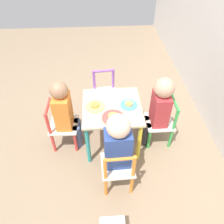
{
  "coord_description": "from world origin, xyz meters",
  "views": [
    {
      "loc": [
        1.44,
        -0.1,
        1.77
      ],
      "look_at": [
        0.0,
        0.0,
        0.41
      ],
      "focal_mm": 35.0,
      "sensor_mm": 36.0,
      "label": 1
    }
  ],
  "objects_px": {
    "chair_orange": "(118,168)",
    "plate_right": "(113,117)",
    "child_back": "(159,106)",
    "chair_green": "(162,122)",
    "chair_purple": "(105,94)",
    "kids_table": "(112,113)",
    "child_right": "(118,145)",
    "plate_front": "(95,106)",
    "child_front": "(65,111)",
    "chair_red": "(61,126)",
    "plate_back": "(129,105)"
  },
  "relations": [
    {
      "from": "chair_purple",
      "to": "plate_right",
      "type": "relative_size",
      "value": 2.64
    },
    {
      "from": "plate_front",
      "to": "chair_green",
      "type": "bearing_deg",
      "value": 90.06
    },
    {
      "from": "chair_green",
      "to": "plate_front",
      "type": "bearing_deg",
      "value": -90.02
    },
    {
      "from": "chair_orange",
      "to": "child_right",
      "type": "distance_m",
      "value": 0.23
    },
    {
      "from": "chair_orange",
      "to": "chair_red",
      "type": "bearing_deg",
      "value": -47.01
    },
    {
      "from": "child_back",
      "to": "child_right",
      "type": "bearing_deg",
      "value": -44.09
    },
    {
      "from": "child_front",
      "to": "plate_right",
      "type": "height_order",
      "value": "child_front"
    },
    {
      "from": "chair_orange",
      "to": "child_right",
      "type": "xyz_separation_m",
      "value": [
        -0.06,
        -0.0,
        0.22
      ]
    },
    {
      "from": "plate_front",
      "to": "child_back",
      "type": "bearing_deg",
      "value": 90.06
    },
    {
      "from": "chair_orange",
      "to": "child_front",
      "type": "height_order",
      "value": "child_front"
    },
    {
      "from": "plate_front",
      "to": "child_right",
      "type": "bearing_deg",
      "value": 21.02
    },
    {
      "from": "plate_back",
      "to": "plate_right",
      "type": "xyz_separation_m",
      "value": [
        0.15,
        -0.15,
        0.0
      ]
    },
    {
      "from": "chair_red",
      "to": "child_right",
      "type": "relative_size",
      "value": 0.64
    },
    {
      "from": "chair_orange",
      "to": "child_back",
      "type": "relative_size",
      "value": 0.67
    },
    {
      "from": "child_front",
      "to": "plate_right",
      "type": "bearing_deg",
      "value": -109.2
    },
    {
      "from": "chair_orange",
      "to": "chair_purple",
      "type": "height_order",
      "value": "same"
    },
    {
      "from": "chair_green",
      "to": "chair_purple",
      "type": "xyz_separation_m",
      "value": [
        -0.48,
        -0.53,
        0.0
      ]
    },
    {
      "from": "child_front",
      "to": "plate_right",
      "type": "relative_size",
      "value": 3.92
    },
    {
      "from": "kids_table",
      "to": "chair_green",
      "type": "bearing_deg",
      "value": 90.08
    },
    {
      "from": "child_right",
      "to": "plate_right",
      "type": "height_order",
      "value": "child_right"
    },
    {
      "from": "child_back",
      "to": "plate_back",
      "type": "height_order",
      "value": "child_back"
    },
    {
      "from": "child_front",
      "to": "child_back",
      "type": "distance_m",
      "value": 0.85
    },
    {
      "from": "child_right",
      "to": "plate_right",
      "type": "relative_size",
      "value": 4.09
    },
    {
      "from": "chair_green",
      "to": "child_front",
      "type": "height_order",
      "value": "child_front"
    },
    {
      "from": "chair_green",
      "to": "plate_right",
      "type": "distance_m",
      "value": 0.57
    },
    {
      "from": "chair_purple",
      "to": "child_back",
      "type": "height_order",
      "value": "child_back"
    },
    {
      "from": "plate_back",
      "to": "child_front",
      "type": "bearing_deg",
      "value": -91.61
    },
    {
      "from": "child_back",
      "to": "chair_green",
      "type": "bearing_deg",
      "value": 90.0
    },
    {
      "from": "kids_table",
      "to": "child_back",
      "type": "height_order",
      "value": "child_back"
    },
    {
      "from": "chair_orange",
      "to": "child_back",
      "type": "distance_m",
      "value": 0.67
    },
    {
      "from": "child_front",
      "to": "chair_orange",
      "type": "bearing_deg",
      "value": -136.52
    },
    {
      "from": "chair_purple",
      "to": "child_front",
      "type": "xyz_separation_m",
      "value": [
        0.47,
        -0.38,
        0.19
      ]
    },
    {
      "from": "chair_orange",
      "to": "plate_back",
      "type": "height_order",
      "value": "plate_back"
    },
    {
      "from": "chair_red",
      "to": "child_right",
      "type": "bearing_deg",
      "value": -129.56
    },
    {
      "from": "kids_table",
      "to": "plate_right",
      "type": "relative_size",
      "value": 2.73
    },
    {
      "from": "kids_table",
      "to": "child_front",
      "type": "xyz_separation_m",
      "value": [
        -0.02,
        -0.42,
        0.04
      ]
    },
    {
      "from": "kids_table",
      "to": "chair_red",
      "type": "distance_m",
      "value": 0.51
    },
    {
      "from": "chair_purple",
      "to": "child_back",
      "type": "bearing_deg",
      "value": -51.1
    },
    {
      "from": "plate_front",
      "to": "chair_red",
      "type": "bearing_deg",
      "value": -93.15
    },
    {
      "from": "chair_purple",
      "to": "plate_right",
      "type": "bearing_deg",
      "value": -91.31
    },
    {
      "from": "child_front",
      "to": "child_back",
      "type": "xyz_separation_m",
      "value": [
        0.02,
        0.85,
        0.02
      ]
    },
    {
      "from": "child_back",
      "to": "plate_right",
      "type": "relative_size",
      "value": 3.95
    },
    {
      "from": "kids_table",
      "to": "plate_front",
      "type": "relative_size",
      "value": 3.15
    },
    {
      "from": "chair_orange",
      "to": "plate_front",
      "type": "xyz_separation_m",
      "value": [
        -0.48,
        -0.17,
        0.25
      ]
    },
    {
      "from": "chair_red",
      "to": "plate_front",
      "type": "distance_m",
      "value": 0.42
    },
    {
      "from": "chair_orange",
      "to": "plate_right",
      "type": "distance_m",
      "value": 0.42
    },
    {
      "from": "child_back",
      "to": "child_front",
      "type": "bearing_deg",
      "value": -91.13
    },
    {
      "from": "chair_red",
      "to": "plate_front",
      "type": "xyz_separation_m",
      "value": [
        0.02,
        0.33,
        0.25
      ]
    },
    {
      "from": "plate_right",
      "to": "plate_back",
      "type": "bearing_deg",
      "value": 135.0
    },
    {
      "from": "child_back",
      "to": "plate_back",
      "type": "xyz_separation_m",
      "value": [
        0.0,
        -0.28,
        0.04
      ]
    }
  ]
}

